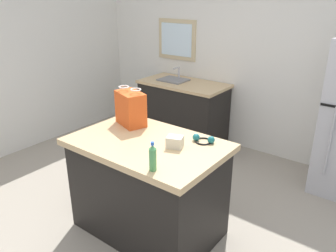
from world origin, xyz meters
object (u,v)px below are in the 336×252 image
(shopping_bag, at_px, (131,108))
(small_box, at_px, (175,142))
(kitchen_island, at_px, (148,187))
(bottle, at_px, (153,158))
(ear_defenders, at_px, (204,140))

(shopping_bag, xyz_separation_m, small_box, (0.65, -0.16, -0.12))
(kitchen_island, relative_size, bottle, 5.94)
(kitchen_island, distance_m, ear_defenders, 0.69)
(shopping_bag, height_order, bottle, shopping_bag)
(shopping_bag, height_order, ear_defenders, shopping_bag)
(shopping_bag, distance_m, ear_defenders, 0.80)
(small_box, relative_size, bottle, 0.58)
(shopping_bag, bearing_deg, ear_defenders, 5.64)
(small_box, relative_size, ear_defenders, 0.68)
(kitchen_island, bearing_deg, shopping_bag, 151.12)
(bottle, bearing_deg, shopping_bag, 142.86)
(ear_defenders, bearing_deg, small_box, -119.11)
(small_box, height_order, ear_defenders, small_box)
(small_box, distance_m, bottle, 0.42)
(small_box, height_order, bottle, bottle)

